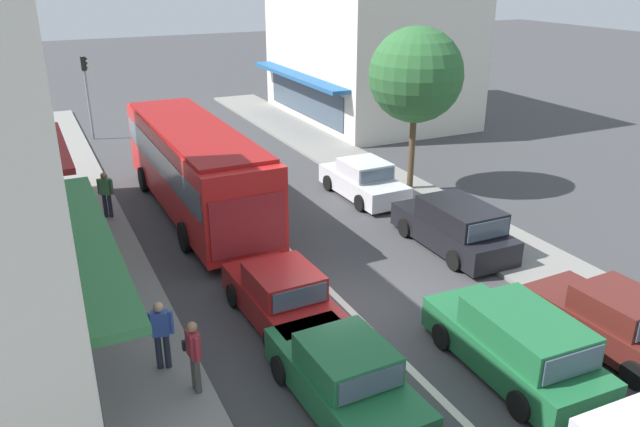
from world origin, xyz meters
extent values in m
plane|color=#3F3F42|center=(0.00, 0.00, 0.00)|extent=(140.00, 140.00, 0.00)
cube|color=silver|center=(0.00, 4.00, 0.00)|extent=(0.20, 28.00, 0.01)
cube|color=gray|center=(-6.80, 6.00, 0.07)|extent=(5.20, 44.00, 0.14)
cube|color=gray|center=(6.20, 6.00, 0.06)|extent=(2.80, 44.00, 0.12)
cube|color=#2D703D|center=(-6.06, 1.13, 2.70)|extent=(1.10, 8.73, 0.20)
cube|color=#425160|center=(-6.48, 1.13, 1.40)|extent=(0.06, 7.59, 1.80)
cube|color=maroon|center=(-6.29, 9.70, 2.70)|extent=(1.10, 6.47, 0.20)
cube|color=#425160|center=(-6.71, 9.70, 1.40)|extent=(0.06, 5.62, 1.80)
cube|color=silver|center=(11.50, 19.16, 4.52)|extent=(7.97, 11.66, 9.04)
cube|color=#23568E|center=(7.06, 19.16, 2.70)|extent=(1.10, 10.73, 0.20)
cube|color=#425160|center=(7.48, 19.16, 1.40)|extent=(0.06, 9.33, 1.80)
cube|color=red|center=(-1.71, 8.33, 1.76)|extent=(2.59, 10.82, 2.70)
cube|color=#425160|center=(-1.71, 8.33, 2.16)|extent=(2.63, 10.39, 0.90)
cube|color=maroon|center=(-1.66, 2.90, 1.56)|extent=(2.25, 0.08, 1.76)
cube|color=maroon|center=(-1.71, 8.33, 3.17)|extent=(2.46, 9.96, 0.12)
cylinder|color=black|center=(-2.98, 11.67, 0.48)|extent=(0.27, 0.96, 0.96)
cylinder|color=black|center=(-0.49, 11.69, 0.48)|extent=(0.27, 0.96, 0.96)
cylinder|color=black|center=(-2.93, 5.35, 0.48)|extent=(0.27, 0.96, 0.96)
cylinder|color=black|center=(-0.43, 5.37, 0.48)|extent=(0.27, 0.96, 0.96)
cube|color=maroon|center=(-1.77, 0.20, 0.51)|extent=(1.86, 4.26, 0.72)
cube|color=maroon|center=(-1.77, 0.10, 1.17)|extent=(1.62, 1.85, 0.60)
cube|color=#425160|center=(-1.80, 1.01, 1.17)|extent=(1.44, 0.11, 0.51)
cube|color=#425160|center=(-1.73, -0.82, 1.17)|extent=(1.41, 0.11, 0.48)
cylinder|color=black|center=(-2.67, 1.43, 0.31)|extent=(0.20, 0.63, 0.62)
cylinder|color=black|center=(-0.95, 1.48, 0.31)|extent=(0.20, 0.63, 0.62)
cylinder|color=black|center=(-2.59, -1.09, 0.31)|extent=(0.20, 0.63, 0.62)
cylinder|color=black|center=(-0.87, -1.03, 0.31)|extent=(0.20, 0.63, 0.62)
cube|color=#1E6638|center=(1.96, -3.94, 0.52)|extent=(1.92, 4.56, 0.76)
cube|color=#1E6638|center=(1.94, -4.29, 1.24)|extent=(1.73, 2.66, 0.68)
cube|color=#425160|center=(1.99, -2.97, 1.24)|extent=(1.51, 0.12, 0.58)
cube|color=#425160|center=(1.89, -5.61, 1.24)|extent=(1.48, 0.11, 0.54)
cylinder|color=black|center=(1.13, -2.56, 0.31)|extent=(0.20, 0.63, 0.62)
cylinder|color=black|center=(2.88, -2.62, 0.31)|extent=(0.20, 0.63, 0.62)
cylinder|color=black|center=(1.03, -5.26, 0.31)|extent=(0.20, 0.63, 0.62)
cylinder|color=black|center=(2.79, -5.32, 0.31)|extent=(0.20, 0.63, 0.62)
cube|color=#1E6638|center=(-1.89, -3.34, 0.51)|extent=(1.85, 4.25, 0.72)
cube|color=#1E6638|center=(-1.89, -3.44, 1.17)|extent=(1.62, 1.85, 0.60)
cube|color=#425160|center=(-1.92, -2.52, 1.17)|extent=(1.44, 0.10, 0.51)
cube|color=#425160|center=(-1.86, -4.36, 1.17)|extent=(1.41, 0.10, 0.48)
cylinder|color=black|center=(-2.79, -2.11, 0.31)|extent=(0.20, 0.63, 0.62)
cylinder|color=black|center=(-1.07, -2.05, 0.31)|extent=(0.20, 0.63, 0.62)
cylinder|color=black|center=(-1.00, -4.57, 0.31)|extent=(0.20, 0.63, 0.62)
cube|color=#561E19|center=(4.74, -4.25, 0.51)|extent=(1.87, 4.26, 0.72)
cube|color=#561E19|center=(4.74, -4.35, 1.17)|extent=(1.62, 1.86, 0.60)
cube|color=#425160|center=(4.71, -3.43, 1.17)|extent=(1.44, 0.11, 0.51)
cylinder|color=black|center=(3.83, -3.02, 0.31)|extent=(0.20, 0.63, 0.62)
cylinder|color=black|center=(5.55, -2.96, 0.31)|extent=(0.20, 0.63, 0.62)
cylinder|color=black|center=(3.92, -5.54, 0.31)|extent=(0.20, 0.63, 0.62)
cube|color=black|center=(4.76, 1.94, 0.52)|extent=(1.80, 4.52, 0.76)
cube|color=black|center=(4.76, 1.59, 1.24)|extent=(1.66, 2.61, 0.68)
cube|color=#425160|center=(4.77, 2.91, 1.24)|extent=(1.51, 0.07, 0.58)
cube|color=#425160|center=(4.75, 0.28, 1.24)|extent=(1.48, 0.07, 0.54)
cylinder|color=black|center=(3.89, 3.30, 0.31)|extent=(0.19, 0.62, 0.62)
cylinder|color=black|center=(5.65, 3.29, 0.31)|extent=(0.19, 0.62, 0.62)
cylinder|color=black|center=(3.87, 0.60, 0.31)|extent=(0.19, 0.62, 0.62)
cylinder|color=black|center=(5.63, 0.59, 0.31)|extent=(0.19, 0.62, 0.62)
cube|color=silver|center=(4.53, 7.24, 0.51)|extent=(1.79, 4.23, 0.72)
cube|color=silver|center=(4.53, 7.14, 1.17)|extent=(1.59, 1.83, 0.60)
cube|color=#425160|center=(4.51, 8.06, 1.17)|extent=(1.44, 0.08, 0.51)
cube|color=#425160|center=(4.54, 6.22, 1.17)|extent=(1.40, 0.08, 0.48)
cylinder|color=black|center=(3.65, 8.48, 0.31)|extent=(0.19, 0.62, 0.62)
cylinder|color=black|center=(5.37, 8.51, 0.31)|extent=(0.19, 0.62, 0.62)
cylinder|color=black|center=(3.69, 5.96, 0.31)|extent=(0.19, 0.62, 0.62)
cylinder|color=black|center=(5.41, 5.99, 0.31)|extent=(0.19, 0.62, 0.62)
cylinder|color=gray|center=(-3.79, 20.80, 2.10)|extent=(0.12, 0.12, 4.20)
cube|color=black|center=(-3.79, 20.80, 3.85)|extent=(0.24, 0.24, 0.68)
sphere|color=black|center=(-3.65, 20.80, 4.08)|extent=(0.13, 0.13, 0.13)
sphere|color=black|center=(-3.65, 20.80, 3.86)|extent=(0.13, 0.13, 0.13)
sphere|color=green|center=(-3.65, 20.80, 3.64)|extent=(0.13, 0.13, 0.13)
cylinder|color=brown|center=(6.55, 7.03, 1.67)|extent=(0.24, 0.24, 3.34)
cylinder|color=brown|center=(6.55, 7.45, 3.80)|extent=(0.10, 0.91, 0.99)
cylinder|color=brown|center=(6.93, 7.03, 3.65)|extent=(0.83, 0.10, 0.69)
cylinder|color=brown|center=(6.55, 6.54, 3.90)|extent=(0.10, 1.05, 1.19)
cylinder|color=brown|center=(6.22, 7.03, 3.87)|extent=(0.73, 0.10, 1.11)
sphere|color=#2D6633|center=(6.55, 7.03, 4.59)|extent=(3.56, 3.56, 3.56)
cylinder|color=#4C4742|center=(-4.52, -1.86, 0.56)|extent=(0.14, 0.14, 0.84)
cylinder|color=#4C4742|center=(-4.53, -1.68, 0.56)|extent=(0.14, 0.14, 0.84)
cube|color=#A82D38|center=(-4.53, -1.77, 1.26)|extent=(0.25, 0.38, 0.56)
sphere|color=#9E7051|center=(-4.53, -1.77, 1.66)|extent=(0.22, 0.22, 0.22)
cylinder|color=#A82D38|center=(-4.51, -2.01, 1.26)|extent=(0.09, 0.09, 0.54)
cylinder|color=#A82D38|center=(-4.54, -1.53, 1.26)|extent=(0.09, 0.09, 0.54)
cube|color=black|center=(-4.57, -1.46, 1.08)|extent=(0.25, 0.12, 0.22)
cylinder|color=#232838|center=(-5.05, -0.66, 0.56)|extent=(0.14, 0.14, 0.84)
cylinder|color=#232838|center=(-4.87, -0.71, 0.56)|extent=(0.14, 0.14, 0.84)
cube|color=#3351A8|center=(-4.96, -0.69, 1.26)|extent=(0.41, 0.31, 0.56)
sphere|color=tan|center=(-4.96, -0.69, 1.66)|extent=(0.22, 0.22, 0.22)
cylinder|color=#3351A8|center=(-5.19, -0.62, 1.26)|extent=(0.09, 0.09, 0.54)
cylinder|color=#3351A8|center=(-4.73, -0.75, 1.26)|extent=(0.09, 0.09, 0.54)
cylinder|color=#232838|center=(-4.65, 8.98, 0.56)|extent=(0.14, 0.14, 0.84)
cylinder|color=#232838|center=(-4.80, 9.07, 0.56)|extent=(0.14, 0.14, 0.84)
cube|color=#478951|center=(-4.73, 9.03, 1.26)|extent=(0.42, 0.38, 0.56)
sphere|color=#9E7051|center=(-4.73, 9.03, 1.66)|extent=(0.22, 0.22, 0.22)
cylinder|color=#478951|center=(-4.52, 8.90, 1.26)|extent=(0.09, 0.09, 0.54)
cylinder|color=#478951|center=(-4.93, 9.15, 1.26)|extent=(0.09, 0.09, 0.54)
camera|label=1|loc=(-6.88, -12.54, 8.40)|focal=35.00mm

